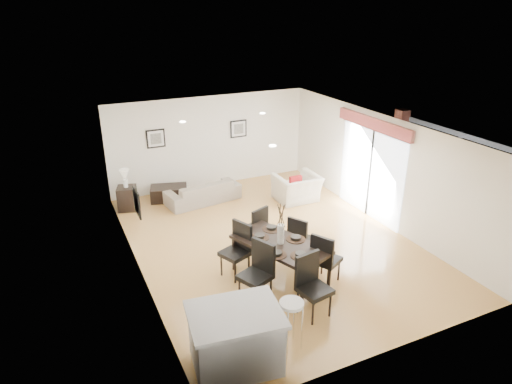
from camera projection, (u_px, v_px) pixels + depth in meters
name	position (u px, v px, depth m)	size (l,w,h in m)	color
ground	(271.00, 242.00, 10.61)	(8.00, 8.00, 0.00)	tan
wall_back	(210.00, 142.00, 13.43)	(6.00, 0.04, 2.70)	white
wall_front	(393.00, 281.00, 6.75)	(6.00, 0.04, 2.70)	white
wall_left	(135.00, 213.00, 8.92)	(0.04, 8.00, 2.70)	white
wall_right	(380.00, 169.00, 11.26)	(0.04, 8.00, 2.70)	white
ceiling	(272.00, 129.00, 9.57)	(6.00, 8.00, 0.02)	white
sofa	(203.00, 192.00, 12.64)	(2.06, 0.81, 0.60)	gray
armchair	(297.00, 188.00, 12.68)	(1.15, 1.01, 0.75)	beige
courtyard_plant_a	(482.00, 198.00, 12.07)	(0.64, 0.56, 0.71)	#375D28
courtyard_plant_b	(407.00, 170.00, 14.10)	(0.40, 0.40, 0.71)	#375D28
dining_table	(280.00, 247.00, 8.95)	(1.59, 2.15, 0.80)	black
dining_chair_wnear	(259.00, 269.00, 8.35)	(0.69, 0.69, 1.17)	black
dining_chair_wfar	(238.00, 246.00, 9.16)	(0.66, 0.66, 1.12)	black
dining_chair_enear	(324.00, 257.00, 8.83)	(0.66, 0.66, 1.08)	black
dining_chair_efar	(300.00, 237.00, 9.65)	(0.63, 0.63, 1.02)	black
dining_chair_head	(311.00, 281.00, 7.99)	(0.59, 0.59, 1.15)	black
dining_chair_foot	(256.00, 227.00, 10.02)	(0.62, 0.62, 1.07)	black
vase	(281.00, 228.00, 8.80)	(1.01, 1.59, 0.84)	white
coffee_table	(169.00, 193.00, 12.79)	(1.00, 0.60, 0.40)	black
side_table	(127.00, 198.00, 12.16)	(0.48, 0.48, 0.64)	black
table_lamp	(125.00, 176.00, 11.91)	(0.26, 0.26, 0.49)	white
cushion	(296.00, 182.00, 12.46)	(0.35, 0.11, 0.35)	#AB1619
kitchen_island	(236.00, 339.00, 6.85)	(1.51, 1.24, 0.96)	#BABABC
bar_stool	(291.00, 309.00, 7.13)	(0.39, 0.39, 0.85)	white
framed_print_back_left	(156.00, 139.00, 12.67)	(0.52, 0.04, 0.52)	black
framed_print_back_right	(238.00, 129.00, 13.64)	(0.52, 0.04, 0.52)	black
framed_print_left_wall	(137.00, 202.00, 8.65)	(0.04, 0.52, 0.52)	black
sliding_door	(372.00, 154.00, 11.38)	(0.12, 2.70, 2.57)	white
courtyard	(445.00, 158.00, 13.39)	(6.00, 6.00, 2.00)	gray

